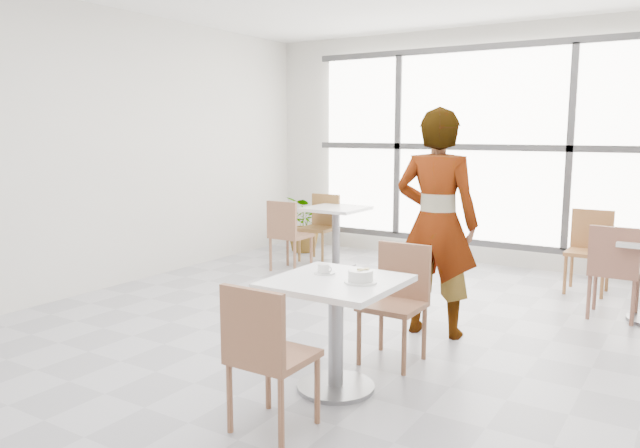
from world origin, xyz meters
The scene contains 16 objects.
floor centered at (0.00, 0.00, 0.00)m, with size 7.00×7.00×0.00m, color #9E9EA5.
wall_back centered at (0.00, 3.50, 1.50)m, with size 6.00×6.00×0.00m, color silver.
wall_left centered at (-3.00, 0.00, 1.50)m, with size 7.00×7.00×0.00m, color silver.
window centered at (0.00, 3.44, 1.50)m, with size 4.60×0.07×2.52m.
main_table centered at (0.48, -0.87, 0.52)m, with size 0.80×0.80×0.75m.
chair_near centered at (0.46, -1.60, 0.50)m, with size 0.42×0.42×0.87m.
chair_far centered at (0.59, -0.15, 0.50)m, with size 0.42×0.42×0.87m.
oatmeal_bowl centered at (0.66, -0.87, 0.79)m, with size 0.21×0.21×0.10m.
coffee_cup centered at (0.34, -0.78, 0.78)m, with size 0.16×0.13×0.07m.
person centered at (0.61, 0.54, 0.95)m, with size 0.69×0.45×1.89m, color black.
bg_table_left centered at (-1.45, 2.38, 0.49)m, with size 0.70×0.70×0.75m.
bg_chair_left_near centered at (-1.78, 1.77, 0.50)m, with size 0.42×0.42×0.87m.
bg_chair_left_far centered at (-1.80, 2.58, 0.50)m, with size 0.42×0.42×0.87m.
bg_chair_right_near centered at (1.83, 1.77, 0.50)m, with size 0.42×0.42×0.87m.
bg_chair_right_far centered at (1.48, 2.73, 0.50)m, with size 0.42×0.42×0.87m.
plant_left centered at (-2.27, 2.91, 0.40)m, with size 0.72×0.62×0.80m, color #577F46.
Camera 1 is at (2.46, -4.18, 1.70)m, focal length 34.20 mm.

